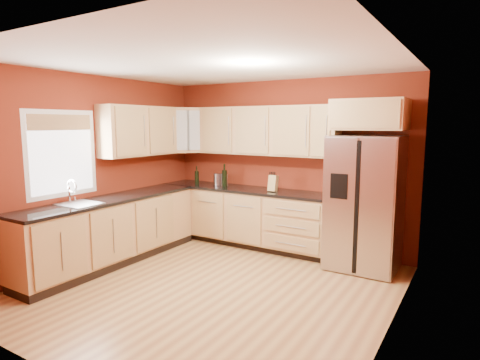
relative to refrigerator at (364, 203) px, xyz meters
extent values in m
plane|color=#97663A|center=(-1.35, -1.62, -0.89)|extent=(4.00, 4.00, 0.00)
plane|color=white|center=(-1.35, -1.62, 1.71)|extent=(4.00, 4.00, 0.00)
cube|color=maroon|center=(-1.35, 0.38, 0.41)|extent=(4.00, 0.04, 2.60)
cube|color=maroon|center=(-1.35, -3.62, 0.41)|extent=(4.00, 0.04, 2.60)
cube|color=maroon|center=(-3.35, -1.62, 0.41)|extent=(0.04, 4.00, 2.60)
cube|color=maroon|center=(0.65, -1.62, 0.41)|extent=(0.04, 4.00, 2.60)
cube|color=tan|center=(-1.90, 0.07, -0.45)|extent=(2.90, 0.60, 0.88)
cube|color=tan|center=(-3.05, -1.62, -0.45)|extent=(0.60, 2.80, 0.88)
cube|color=black|center=(-1.90, 0.06, 0.01)|extent=(2.90, 0.62, 0.04)
cube|color=black|center=(-3.04, -1.62, 0.01)|extent=(0.62, 2.80, 0.04)
cube|color=tan|center=(-1.60, 0.21, 0.94)|extent=(2.30, 0.33, 0.75)
cube|color=tan|center=(-3.19, -0.90, 0.94)|extent=(0.33, 1.35, 0.75)
cube|color=tan|center=(-3.02, 0.04, 0.94)|extent=(0.67, 0.67, 0.75)
cube|color=tan|center=(0.00, 0.07, 1.16)|extent=(0.92, 0.60, 0.40)
cube|color=#A9A9AE|center=(0.00, 0.00, 0.00)|extent=(0.90, 0.75, 1.78)
cube|color=white|center=(-3.33, -2.12, 0.66)|extent=(0.03, 0.90, 1.00)
cylinder|color=#A9A9AE|center=(-2.44, 0.10, 0.13)|extent=(0.13, 0.13, 0.19)
cylinder|color=#A9A9AE|center=(-2.31, 0.10, 0.13)|extent=(0.14, 0.14, 0.20)
cube|color=tan|center=(-1.38, 0.03, 0.15)|extent=(0.13, 0.12, 0.24)
cylinder|color=white|center=(-0.55, 0.06, 0.12)|extent=(0.07, 0.07, 0.18)
camera|label=1|loc=(1.31, -5.33, 1.04)|focal=30.00mm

